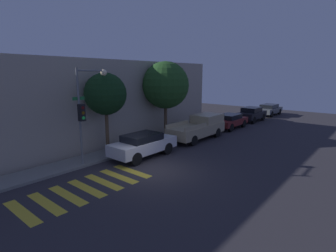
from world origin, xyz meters
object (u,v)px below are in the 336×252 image
Objects in this scene: sedan_near_corner at (143,144)px; tree_near_corner at (105,94)px; sedan_tail_of_row at (269,109)px; tree_midblock at (166,85)px; pickup_truck at (199,127)px; sedan_far_end at (252,114)px; sedan_middle at (230,121)px; traffic_light_pole at (86,104)px.

tree_near_corner is (-0.98, 2.26, 3.03)m from sedan_near_corner.
tree_midblock is (-17.22, 2.26, 3.43)m from sedan_tail_of_row.
pickup_truck is 15.76m from sedan_tail_of_row.
sedan_far_end is (16.52, 0.00, 0.02)m from sedan_near_corner.
tree_near_corner reaches higher than sedan_near_corner.
sedan_far_end is 5.45m from sedan_tail_of_row.
sedan_middle is 1.00× the size of sedan_far_end.
traffic_light_pole is 4.22m from sedan_near_corner.
tree_midblock reaches higher than sedan_tail_of_row.
sedan_near_corner is 6.26m from tree_midblock.
pickup_truck is at bearing -180.00° from sedan_far_end.
sedan_tail_of_row is (5.45, 0.00, -0.06)m from sedan_far_end.
sedan_middle is (11.45, 0.00, -0.05)m from sedan_near_corner.
sedan_tail_of_row is at bearing -7.47° from tree_midblock.
traffic_light_pole is at bearing 177.09° from sedan_tail_of_row.
sedan_far_end is at bearing 0.00° from sedan_near_corner.
tree_midblock is (-6.70, 2.26, 3.45)m from sedan_middle.
sedan_near_corner is at bearing -180.00° from sedan_far_end.
sedan_far_end is at bearing 180.00° from sedan_tail_of_row.
sedan_tail_of_row is at bearing 0.00° from sedan_far_end.
sedan_tail_of_row is at bearing 0.00° from sedan_near_corner.
sedan_middle is 0.91× the size of sedan_tail_of_row.
sedan_middle is 0.70× the size of tree_midblock.
traffic_light_pole is 19.73m from sedan_far_end.
tree_midblock is at bearing 122.92° from pickup_truck.
pickup_truck is 5.24m from sedan_middle.
traffic_light_pole is 0.89× the size of tree_midblock.
sedan_tail_of_row reaches higher than sedan_middle.
sedan_middle is at bearing -180.00° from sedan_tail_of_row.
sedan_tail_of_row is at bearing 0.00° from pickup_truck.
sedan_middle is at bearing -5.03° from traffic_light_pole.
tree_midblock is at bearing 0.00° from tree_near_corner.
tree_midblock reaches higher than pickup_truck.
pickup_truck is 1.17× the size of sedan_tail_of_row.
sedan_near_corner is 0.95× the size of sedan_tail_of_row.
pickup_truck reaches higher than sedan_far_end.
tree_near_corner is 5.74m from tree_midblock.
pickup_truck is 1.29× the size of sedan_far_end.
pickup_truck is at bearing 0.00° from sedan_near_corner.
traffic_light_pole reaches higher than pickup_truck.
sedan_near_corner is 0.81× the size of pickup_truck.
sedan_near_corner is (2.99, -1.27, -2.69)m from traffic_light_pole.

